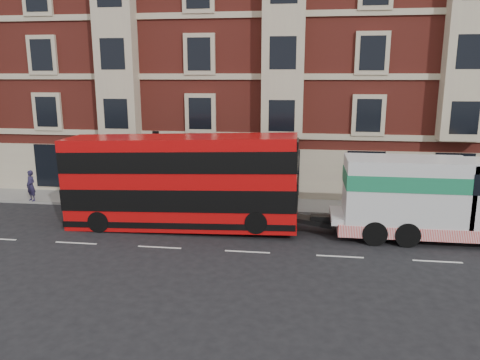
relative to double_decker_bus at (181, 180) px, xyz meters
name	(u,v)px	position (x,y,z in m)	size (l,w,h in m)	color
ground	(247,252)	(3.69, -2.82, -2.47)	(120.00, 120.00, 0.00)	black
sidewalk	(263,204)	(3.69, 4.68, -2.40)	(90.00, 3.00, 0.15)	slate
victorian_terrace	(281,39)	(4.19, 12.18, 7.59)	(45.00, 12.00, 20.40)	maroon
lamp_post_west	(157,163)	(-2.31, 3.38, 0.20)	(0.35, 0.15, 4.35)	black
double_decker_bus	(181,180)	(0.00, 0.00, 0.00)	(11.54, 2.65, 4.67)	#BA0A0B
tow_truck	(433,197)	(12.06, 0.00, -0.43)	(9.24, 2.73, 3.85)	silver
pedestrian	(31,186)	(-10.21, 3.33, -1.39)	(0.68, 0.45, 1.87)	#221D3A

